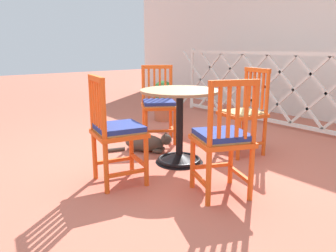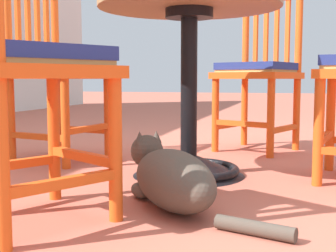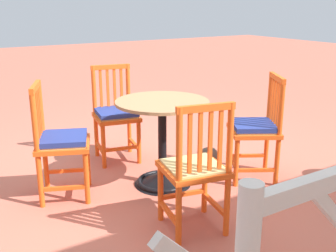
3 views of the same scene
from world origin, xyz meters
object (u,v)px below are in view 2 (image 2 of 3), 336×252
object	(u,v)px
tabby_cat	(170,177)
orange_chair_at_corner	(259,73)
cafe_table	(189,109)
orange_chair_near_fence	(23,67)
orange_chair_by_planter	(55,75)

from	to	relation	value
tabby_cat	orange_chair_at_corner	bearing A→B (deg)	-8.04
cafe_table	tabby_cat	world-z (taller)	cafe_table
orange_chair_near_fence	orange_chair_at_corner	bearing A→B (deg)	-19.10
orange_chair_at_corner	tabby_cat	distance (m)	1.33
orange_chair_by_planter	orange_chair_at_corner	bearing A→B (deg)	-58.64
orange_chair_near_fence	orange_chair_at_corner	size ratio (longest dim) A/B	1.00
cafe_table	orange_chair_near_fence	bearing A→B (deg)	158.12
orange_chair_at_corner	cafe_table	bearing A→B (deg)	163.67
cafe_table	orange_chair_by_planter	world-z (taller)	orange_chair_by_planter
cafe_table	orange_chair_at_corner	world-z (taller)	orange_chair_at_corner
cafe_table	orange_chair_near_fence	world-z (taller)	orange_chair_near_fence
orange_chair_by_planter	tabby_cat	xyz separation A→B (m)	(-0.68, -0.79, -0.34)
cafe_table	orange_chair_at_corner	bearing A→B (deg)	-16.33
tabby_cat	orange_chair_near_fence	bearing A→B (deg)	127.22
orange_chair_near_fence	orange_chair_by_planter	bearing A→B (deg)	24.66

